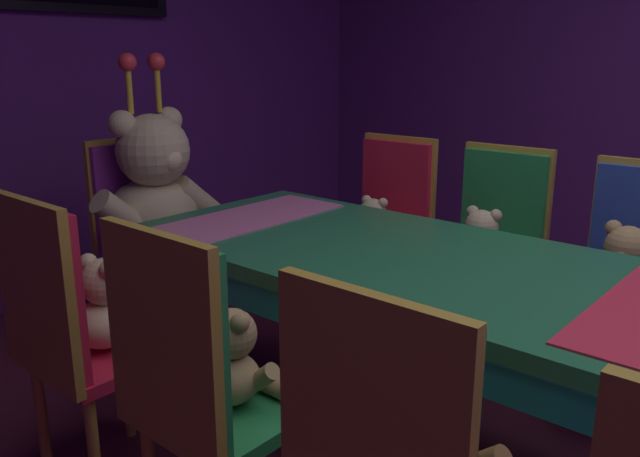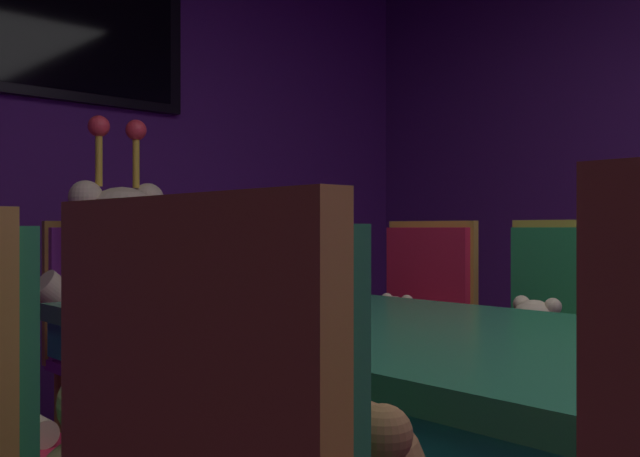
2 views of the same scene
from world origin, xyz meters
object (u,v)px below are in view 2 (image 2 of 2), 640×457
(chair_right_5, at_px, (418,324))
(throne_chair, at_px, (103,320))
(teddy_right_5, at_px, (393,335))
(king_teddy_bear, at_px, (124,283))
(chair_right_4, at_px, (557,341))
(teddy_right_4, at_px, (533,351))
(teddy_left_4, at_px, (101,450))
(chair_left_4, at_px, (15,457))

(chair_right_5, xyz_separation_m, throne_chair, (-0.83, 0.89, 0.00))
(teddy_right_5, bearing_deg, king_teddy_bear, -46.25)
(chair_right_5, xyz_separation_m, king_teddy_bear, (-0.83, 0.72, 0.15))
(chair_right_4, distance_m, throne_chair, 1.68)
(chair_right_4, height_order, throne_chair, same)
(teddy_right_4, height_order, chair_right_5, chair_right_5)
(teddy_right_4, relative_size, king_teddy_bear, 0.33)
(teddy_left_4, height_order, chair_right_4, chair_right_4)
(chair_right_4, height_order, teddy_right_4, chair_right_4)
(teddy_left_4, xyz_separation_m, chair_right_5, (1.52, 0.55, 0.02))
(chair_right_5, xyz_separation_m, teddy_right_5, (-0.14, -0.00, -0.03))
(teddy_left_4, relative_size, king_teddy_bear, 0.32)
(chair_right_4, bearing_deg, throne_chair, -59.33)
(chair_right_4, relative_size, king_teddy_bear, 1.08)
(chair_left_4, distance_m, teddy_left_4, 0.14)
(teddy_left_4, relative_size, chair_right_5, 0.30)
(throne_chair, bearing_deg, teddy_right_4, 26.27)
(chair_right_5, bearing_deg, chair_right_4, 92.42)
(chair_left_4, height_order, king_teddy_bear, king_teddy_bear)
(teddy_left_4, distance_m, teddy_right_4, 1.40)
(chair_right_5, height_order, teddy_right_5, chair_right_5)
(teddy_right_4, height_order, throne_chair, throne_chair)
(teddy_left_4, relative_size, chair_right_4, 0.30)
(teddy_left_4, xyz_separation_m, teddy_right_4, (1.40, 0.00, 0.00))
(chair_left_4, bearing_deg, chair_right_5, 18.46)
(teddy_right_5, bearing_deg, chair_left_4, 20.05)
(teddy_right_5, bearing_deg, teddy_right_4, 92.21)
(chair_right_5, distance_m, king_teddy_bear, 1.12)
(chair_right_4, bearing_deg, teddy_right_4, -0.00)
(teddy_left_4, relative_size, teddy_right_5, 1.07)
(teddy_right_4, bearing_deg, chair_right_4, 180.00)
(chair_left_4, height_order, chair_right_4, same)
(chair_right_5, bearing_deg, throne_chair, -46.98)
(chair_right_4, distance_m, chair_right_5, 0.55)
(teddy_left_4, bearing_deg, chair_right_5, 20.07)
(teddy_right_4, distance_m, chair_right_5, 0.57)
(chair_left_4, bearing_deg, king_teddy_bear, 57.09)
(chair_left_4, xyz_separation_m, teddy_right_4, (1.54, 0.00, -0.02))
(king_teddy_bear, bearing_deg, chair_right_5, 49.08)
(chair_right_4, height_order, teddy_right_5, chair_right_4)
(teddy_left_4, relative_size, teddy_right_4, 0.97)
(chair_left_4, distance_m, king_teddy_bear, 1.53)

